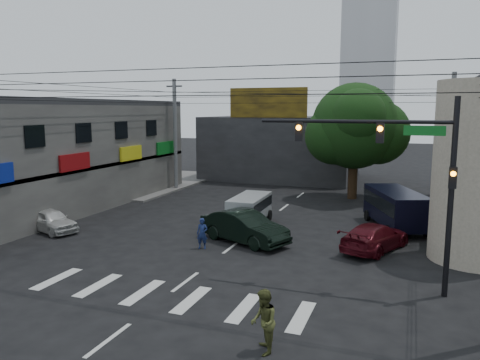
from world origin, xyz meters
The scene contains 18 objects.
ground centered at (0.00, 0.00, 0.00)m, with size 160.00×160.00×0.00m, color black.
sidewalk_far_left centered at (-18.00, 18.00, 0.07)m, with size 16.00×16.00×0.15m, color #514F4C.
building_left centered at (-18.00, 6.00, 3.50)m, with size 14.00×24.00×7.00m, color #43403E.
corner_column centered at (11.00, 4.00, 4.00)m, with size 4.00×4.00×8.00m, color gray.
building_far centered at (-4.00, 26.00, 3.00)m, with size 14.00×10.00×6.00m, color #232326.
billboard centered at (-4.00, 21.10, 7.30)m, with size 7.00×0.30×2.60m, color olive.
tower_distant centered at (0.00, 70.00, 22.00)m, with size 9.00×9.00×44.00m, color silver.
street_tree centered at (4.00, 17.00, 5.47)m, with size 6.40×6.40×8.70m.
traffic_gantry centered at (7.82, -1.00, 4.83)m, with size 7.10×0.35×7.20m.
utility_pole_far_left centered at (-10.50, 16.00, 4.60)m, with size 0.32×0.32×9.20m, color #59595B.
utility_pole_far_right centered at (10.50, 16.00, 4.60)m, with size 0.32×0.32×9.20m, color #59595B.
dark_sedan centered at (0.30, 3.03, 0.81)m, with size 5.17×3.50×1.61m, color black.
white_compact centered at (-10.50, 1.31, 0.63)m, with size 4.01×2.61×1.27m, color #B9B8B4.
maroon_sedan centered at (6.66, 3.95, 0.66)m, with size 3.41×4.88×1.31m, color #400910.
silver_minivan centered at (-0.67, 6.66, 0.85)m, with size 1.77×4.00×1.70m, color #A9ADB2, non-canonical shape.
navy_van centered at (7.41, 8.72, 1.08)m, with size 3.94×5.80×2.17m, color black, non-canonical shape.
traffic_officer centered at (-1.27, 1.32, 0.75)m, with size 0.60×0.44×1.50m, color #16224E.
pedestrian_olive centered at (4.51, -7.09, 0.91)m, with size 0.98×1.09×1.83m, color #424720.
Camera 1 is at (8.13, -18.78, 6.76)m, focal length 35.00 mm.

